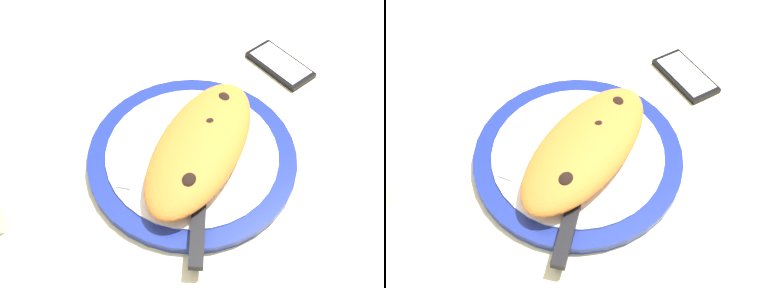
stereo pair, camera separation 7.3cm
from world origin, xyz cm
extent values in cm
cube|color=beige|center=(0.00, 0.00, -1.50)|extent=(150.00, 150.00, 3.00)
cylinder|color=navy|center=(0.00, 0.00, 0.78)|extent=(32.81, 32.81, 1.56)
cylinder|color=white|center=(0.00, 0.00, 1.71)|extent=(26.98, 26.98, 0.30)
ellipsoid|color=orange|center=(0.04, 1.40, 4.17)|extent=(28.43, 13.55, 4.62)
ellipsoid|color=black|center=(7.35, 2.51, 5.79)|extent=(2.77, 2.24, 0.97)
ellipsoid|color=black|center=(-9.28, 1.71, 5.64)|extent=(3.21, 2.97, 0.90)
ellipsoid|color=black|center=(-3.29, 1.52, 6.08)|extent=(2.81, 2.63, 0.78)
cube|color=silver|center=(-0.65, -8.75, 2.06)|extent=(13.82, 3.37, 0.40)
cube|color=silver|center=(8.15, -7.15, 2.06)|extent=(4.33, 2.88, 0.40)
cube|color=silver|center=(2.56, 2.61, 2.06)|extent=(12.63, 5.63, 0.40)
cube|color=black|center=(13.26, 6.25, 2.46)|extent=(9.92, 5.05, 1.20)
cube|color=black|center=(-25.99, 7.06, 0.50)|extent=(11.27, 13.83, 1.00)
cube|color=white|center=(-25.99, 7.06, 1.08)|extent=(9.76, 12.09, 0.16)
camera|label=1|loc=(41.58, 17.03, 61.06)|focal=44.58mm
camera|label=2|loc=(38.29, 23.50, 61.06)|focal=44.58mm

